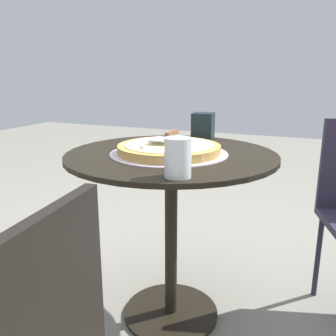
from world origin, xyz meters
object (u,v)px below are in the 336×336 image
pizza_on_tray (168,149)px  drinking_cup (178,158)px  pizza_server (167,136)px  napkin_dispenser (203,126)px  patio_table (171,195)px

pizza_on_tray → drinking_cup: size_ratio=3.82×
pizza_server → napkin_dispenser: bearing=-11.0°
pizza_on_tray → pizza_server: 0.07m
pizza_server → drinking_cup: 0.39m
patio_table → pizza_server: pizza_server is taller
napkin_dispenser → pizza_server: bearing=74.1°
pizza_on_tray → drinking_cup: drinking_cup is taller
pizza_on_tray → napkin_dispenser: size_ratio=3.64×
drinking_cup → napkin_dispenser: (0.64, 0.12, 0.00)m
patio_table → napkin_dispenser: napkin_dispenser is taller
pizza_on_tray → drinking_cup: bearing=-152.1°
patio_table → napkin_dispenser: size_ratio=6.63×
pizza_server → napkin_dispenser: (0.29, -0.06, 0.00)m
napkin_dispenser → pizza_on_tray: bearing=80.2°
pizza_on_tray → napkin_dispenser: bearing=-4.9°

